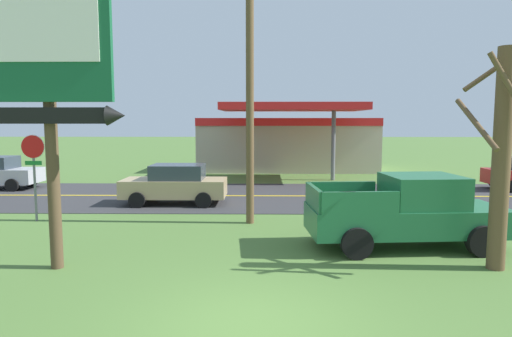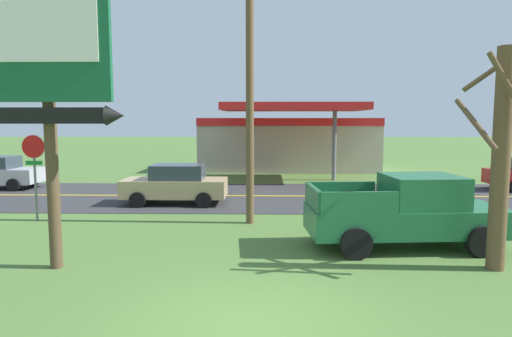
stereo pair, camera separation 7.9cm
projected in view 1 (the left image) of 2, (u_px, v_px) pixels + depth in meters
ground_plane at (248, 325)px, 7.54m from camera, size 180.00×180.00×0.00m
road_asphalt at (258, 196)px, 20.46m from camera, size 140.00×8.00×0.02m
road_centre_line at (258, 196)px, 20.46m from camera, size 126.00×0.20×0.01m
motel_sign at (48, 71)px, 9.89m from camera, size 3.26×0.54×6.65m
stop_sign at (34, 162)px, 15.18m from camera, size 0.80×0.08×2.95m
utility_pole at (250, 74)px, 14.59m from camera, size 1.72×0.26×9.30m
bare_tree at (502, 152)px, 10.15m from camera, size 1.58×1.59×5.34m
gas_station at (287, 142)px, 31.53m from camera, size 12.00×11.50×4.40m
pickup_green_parked_on_lawn at (408, 212)px, 12.14m from camera, size 5.34×2.55×1.96m
car_tan_far_lane at (175, 184)px, 18.44m from camera, size 4.20×2.00×1.64m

